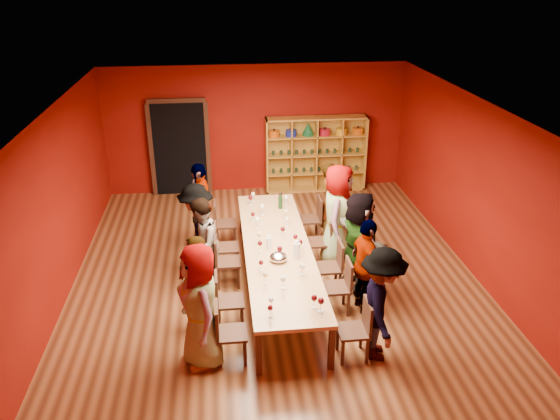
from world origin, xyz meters
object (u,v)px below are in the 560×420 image
object	(u,v)px
person_left_1	(195,284)
person_left_2	(201,244)
person_left_3	(197,229)
chair_person_right_1	(341,284)
chair_person_left_0	(226,330)
chair_person_left_3	(222,245)
chair_person_right_2	(333,264)
chair_person_right_4	(314,216)
shelving_unit	(315,150)
chair_person_right_0	(359,327)
chair_person_right_3	(323,239)
person_left_0	(200,306)
chair_person_left_1	(224,298)
chair_person_left_4	(221,221)
person_right_1	(366,266)
person_right_0	(381,304)
spittoon_bowl	(278,257)
person_right_4	(330,202)
tasting_table	(277,250)
chair_person_left_2	(223,259)
person_right_3	(338,215)
person_left_4	(201,205)
wine_bottle	(280,202)
person_right_2	(359,242)

from	to	relation	value
person_left_1	person_left_2	distance (m)	1.19
person_left_3	chair_person_right_1	size ratio (longest dim) A/B	1.86
chair_person_left_0	chair_person_left_3	size ratio (longest dim) A/B	1.00
chair_person_right_2	chair_person_right_4	xyz separation A→B (m)	(0.00, 1.89, 0.00)
person_left_1	person_left_3	xyz separation A→B (m)	(-0.01, 1.71, 0.06)
chair_person_right_4	shelving_unit	bearing A→B (deg)	79.60
chair_person_right_0	chair_person_right_3	distance (m)	2.65
person_left_0	chair_person_left_1	distance (m)	0.94
shelving_unit	chair_person_right_0	xyz separation A→B (m)	(-0.49, -6.27, -0.49)
person_left_0	chair_person_right_0	xyz separation A→B (m)	(2.14, -0.14, -0.41)
chair_person_left_0	person_left_1	world-z (taller)	person_left_1
person_left_3	chair_person_left_4	distance (m)	1.12
chair_person_right_4	person_right_1	bearing A→B (deg)	-81.53
chair_person_right_0	person_right_0	bearing A→B (deg)	0.00
chair_person_right_4	spittoon_bowl	xyz separation A→B (m)	(-0.95, -2.13, 0.32)
person_right_4	spittoon_bowl	size ratio (longest dim) A/B	5.59
person_left_3	person_right_1	bearing A→B (deg)	67.63
person_left_1	chair_person_right_1	xyz separation A→B (m)	(2.23, 0.19, -0.28)
chair_person_left_0	person_right_1	bearing A→B (deg)	23.90
person_left_0	chair_person_right_0	size ratio (longest dim) A/B	2.02
tasting_table	person_right_1	xyz separation A→B (m)	(1.28, -0.84, 0.08)
chair_person_left_2	person_right_3	world-z (taller)	person_right_3
chair_person_left_0	chair_person_right_4	xyz separation A→B (m)	(1.82, 3.48, 0.00)
chair_person_left_4	chair_person_right_2	size ratio (longest dim) A/B	1.00
chair_person_left_4	person_right_4	xyz separation A→B (m)	(2.14, 0.01, 0.30)
person_left_0	person_left_4	xyz separation A→B (m)	(-0.05, 3.47, -0.05)
chair_person_left_4	chair_person_right_4	size ratio (longest dim) A/B	1.00
person_right_0	chair_person_right_2	xyz separation A→B (m)	(-0.29, 1.73, -0.34)
person_left_1	person_right_0	size ratio (longest dim) A/B	0.92
chair_person_left_3	person_right_1	bearing A→B (deg)	-34.65
chair_person_left_1	wine_bottle	bearing A→B (deg)	66.27
shelving_unit	chair_person_right_1	xyz separation A→B (m)	(-0.49, -5.16, -0.49)
chair_person_left_4	spittoon_bowl	bearing A→B (deg)	-67.61
person_right_1	chair_person_right_3	world-z (taller)	person_right_1
person_right_1	chair_person_right_0	bearing A→B (deg)	153.16
chair_person_left_2	chair_person_left_3	distance (m)	0.52
person_right_4	tasting_table	bearing A→B (deg)	167.60
shelving_unit	wine_bottle	xyz separation A→B (m)	(-1.16, -2.75, -0.10)
chair_person_left_0	person_right_3	size ratio (longest dim) A/B	0.47
person_left_3	chair_person_right_1	xyz separation A→B (m)	(2.24, -1.52, -0.33)
tasting_table	chair_person_right_2	size ratio (longest dim) A/B	5.06
person_left_1	chair_person_right_1	bearing A→B (deg)	118.82
chair_person_right_1	person_right_4	size ratio (longest dim) A/B	0.56
chair_person_right_0	person_right_3	size ratio (longest dim) A/B	0.47
chair_person_left_2	person_right_2	xyz separation A→B (m)	(2.23, -0.38, 0.38)
chair_person_left_3	person_right_2	distance (m)	2.44
person_left_3	wine_bottle	size ratio (longest dim) A/B	4.90
shelving_unit	person_right_4	xyz separation A→B (m)	(-0.16, -2.65, -0.19)
chair_person_right_4	wine_bottle	bearing A→B (deg)	-171.19
chair_person_left_0	person_right_0	distance (m)	2.14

